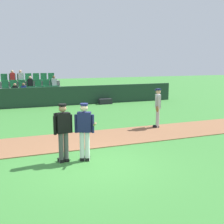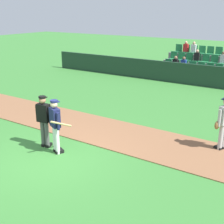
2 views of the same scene
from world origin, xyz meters
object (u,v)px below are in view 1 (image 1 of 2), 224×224
Objects in this scene: runner_grey_jersey at (158,107)px; equipment_bag at (105,101)px; umpire_home_plate at (63,129)px; batter_navy_jersey at (85,130)px.

runner_grey_jersey reaches higher than equipment_bag.
runner_grey_jersey is at bearing -93.29° from equipment_bag.
umpire_home_plate is 12.03m from equipment_bag.
equipment_bag is (4.77, 10.86, -0.79)m from batter_navy_jersey.
batter_navy_jersey is at bearing -12.41° from umpire_home_plate.
umpire_home_plate is (-0.63, 0.14, 0.03)m from batter_navy_jersey.
batter_navy_jersey is 1.00× the size of runner_grey_jersey.
batter_navy_jersey is at bearing -144.34° from runner_grey_jersey.
runner_grey_jersey is 1.96× the size of equipment_bag.
umpire_home_plate is at bearing -116.73° from equipment_bag.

